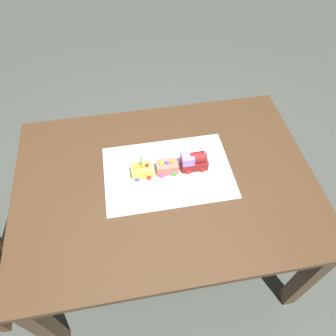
{
  "coord_description": "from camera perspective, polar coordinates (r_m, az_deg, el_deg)",
  "views": [
    {
      "loc": [
        0.13,
        0.84,
        1.94
      ],
      "look_at": [
        -0.02,
        -0.04,
        0.77
      ],
      "focal_mm": 33.84,
      "sensor_mm": 36.0,
      "label": 1
    }
  ],
  "objects": [
    {
      "name": "cake_car_flatbed_lemon",
      "position": [
        1.47,
        -4.71,
        -0.41
      ],
      "size": [
        0.1,
        0.08,
        0.07
      ],
      "color": "#F4E04C",
      "rests_on": "cake_board"
    },
    {
      "name": "dining_table",
      "position": [
        1.56,
        -0.46,
        -4.51
      ],
      "size": [
        1.4,
        1.0,
        0.74
      ],
      "color": "#4C331E",
      "rests_on": "ground"
    },
    {
      "name": "ground_plane",
      "position": [
        2.12,
        -0.34,
        -13.89
      ],
      "size": [
        8.0,
        8.0,
        0.0
      ],
      "primitive_type": "plane",
      "color": "#474C44"
    },
    {
      "name": "cake_locomotive",
      "position": [
        1.49,
        4.72,
        1.3
      ],
      "size": [
        0.14,
        0.08,
        0.12
      ],
      "color": "maroon",
      "rests_on": "cake_board"
    },
    {
      "name": "cake_board",
      "position": [
        1.5,
        0.0,
        -0.75
      ],
      "size": [
        0.6,
        0.4,
        0.0
      ],
      "primitive_type": "cube",
      "color": "silver",
      "rests_on": "dining_table"
    },
    {
      "name": "cake_car_hopper_coral",
      "position": [
        1.48,
        -0.19,
        0.21
      ],
      "size": [
        0.1,
        0.08,
        0.07
      ],
      "color": "#F27260",
      "rests_on": "cake_board"
    },
    {
      "name": "birthday_candle",
      "position": [
        1.42,
        -4.84,
        1.38
      ],
      "size": [
        0.01,
        0.01,
        0.06
      ],
      "color": "#66D872",
      "rests_on": "cake_car_flatbed_lemon"
    }
  ]
}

